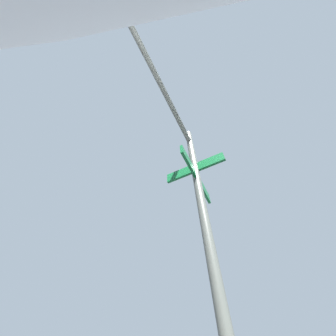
% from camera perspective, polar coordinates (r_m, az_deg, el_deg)
% --- Properties ---
extents(traffic_signal_near, '(1.50, 3.16, 5.17)m').
position_cam_1_polar(traffic_signal_near, '(2.60, -2.77, 16.91)').
color(traffic_signal_near, '#474C47').
rests_on(traffic_signal_near, ground_plane).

